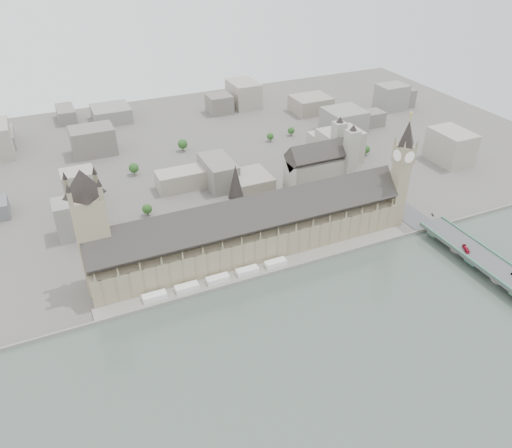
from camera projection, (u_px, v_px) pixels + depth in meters
name	position (u px, v px, depth m)	size (l,w,h in m)	color
ground	(261.00, 265.00, 408.40)	(900.00, 900.00, 0.00)	#595651
river_thames	(383.00, 427.00, 281.51)	(600.00, 600.00, 0.00)	#48554C
embankment_wall	(269.00, 274.00, 396.06)	(600.00, 1.50, 3.00)	slate
river_terrace	(265.00, 269.00, 402.09)	(270.00, 15.00, 2.00)	slate
terrace_tents	(218.00, 279.00, 387.01)	(118.00, 7.00, 4.00)	white
palace_of_westminster	(251.00, 230.00, 411.35)	(265.00, 40.73, 55.44)	gray
elizabeth_tower	(402.00, 167.00, 431.12)	(17.00, 17.00, 107.50)	gray
victoria_tower	(91.00, 226.00, 356.49)	(30.00, 30.00, 100.00)	gray
central_tower	(236.00, 192.00, 393.81)	(13.00, 13.00, 48.00)	gray
westminster_bridge	(493.00, 270.00, 394.45)	(25.00, 325.00, 10.25)	#474749
westminster_abbey	(321.00, 167.00, 506.39)	(68.00, 36.00, 64.00)	gray
city_skyline_inland	(174.00, 137.00, 586.60)	(720.00, 360.00, 38.00)	gray
park_trees	(223.00, 224.00, 447.05)	(110.00, 30.00, 15.00)	#264B1B
red_bus_north	(466.00, 249.00, 407.69)	(2.46, 10.50, 2.92)	#AF142C
car_approach	(433.00, 215.00, 454.21)	(1.83, 4.50, 1.30)	gray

